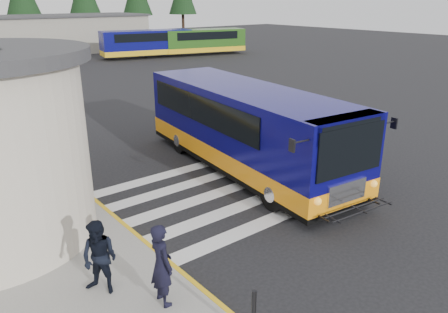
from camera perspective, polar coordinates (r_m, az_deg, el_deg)
ground at (r=15.26m, az=-0.95°, el=-3.25°), size 140.00×140.00×0.00m
curb_strip at (r=16.85m, az=-20.57°, el=-2.01°), size 0.12×34.00×0.16m
crosswalk at (r=14.41m, az=-0.57°, el=-4.70°), size 8.00×5.35×0.01m
depot_building at (r=55.20m, az=-24.09°, el=14.28°), size 26.40×8.40×4.20m
transit_bus at (r=15.97m, az=2.84°, el=3.34°), size 4.48×11.01×3.04m
pedestrian_a at (r=9.02m, az=-8.17°, el=-13.80°), size 0.45×0.66×1.78m
pedestrian_b at (r=9.61m, az=-15.94°, el=-12.61°), size 0.96×1.01×1.64m
far_bus_a at (r=48.46m, az=-10.09°, el=14.46°), size 9.81×4.63×2.44m
far_bus_b at (r=50.56m, az=-2.67°, el=14.91°), size 9.56×4.63×2.38m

